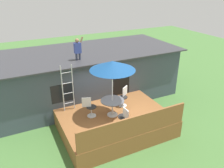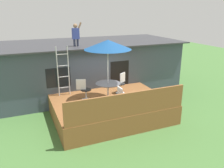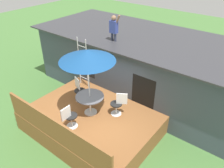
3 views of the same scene
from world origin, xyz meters
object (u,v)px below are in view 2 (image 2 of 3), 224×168
at_px(patio_table, 108,87).
at_px(person_figure, 76,33).
at_px(patio_chair_near, 118,98).
at_px(patio_chair_right, 121,83).
at_px(patio_chair_left, 84,90).
at_px(step_ladder, 63,71).
at_px(patio_umbrella, 108,45).

bearing_deg(patio_table, person_figure, 106.57).
bearing_deg(patio_chair_near, person_figure, 11.23).
height_order(person_figure, patio_chair_right, person_figure).
height_order(patio_chair_left, patio_chair_near, same).
distance_m(step_ladder, person_figure, 2.02).
bearing_deg(patio_chair_near, patio_table, 0.00).
distance_m(patio_table, patio_chair_near, 1.05).
xyz_separation_m(step_ladder, patio_chair_right, (2.46, -0.75, -0.64)).
height_order(patio_umbrella, patio_chair_near, patio_umbrella).
distance_m(patio_umbrella, step_ladder, 2.41).
xyz_separation_m(patio_umbrella, patio_chair_left, (-0.94, 0.36, -1.89)).
bearing_deg(patio_umbrella, patio_chair_right, 33.04).
xyz_separation_m(step_ladder, patio_chair_near, (1.60, -2.35, -0.64)).
relative_size(person_figure, patio_chair_right, 1.21).
bearing_deg(patio_chair_right, step_ladder, -49.94).
bearing_deg(patio_umbrella, patio_table, -90.00).
bearing_deg(step_ladder, patio_umbrella, -39.59).
distance_m(person_figure, patio_chair_left, 2.92).
xyz_separation_m(step_ladder, person_figure, (0.90, 1.00, 1.51)).
bearing_deg(patio_chair_left, step_ladder, 145.55).
bearing_deg(patio_table, patio_chair_near, -89.48).
relative_size(step_ladder, patio_chair_right, 2.39).
bearing_deg(patio_chair_left, patio_umbrella, 0.00).
relative_size(patio_table, patio_chair_right, 1.13).
height_order(patio_umbrella, step_ladder, patio_umbrella).
height_order(patio_chair_left, patio_chair_right, same).
relative_size(patio_table, step_ladder, 0.47).
relative_size(step_ladder, patio_chair_near, 2.39).
xyz_separation_m(patio_umbrella, person_figure, (-0.69, 2.31, 0.26)).
relative_size(patio_table, patio_chair_left, 1.13).
distance_m(patio_table, person_figure, 3.15).
height_order(patio_table, patio_chair_right, patio_chair_right).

